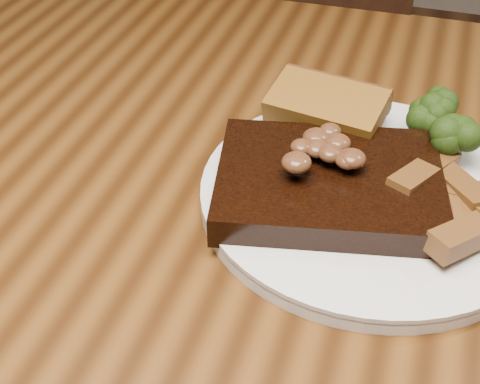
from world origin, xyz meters
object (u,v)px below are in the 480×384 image
object	(u,v)px
steak	(329,185)
garlic_bread	(325,123)
plate	(369,197)
potato_wedges	(444,201)
dining_table	(233,286)
chair_far	(276,115)

from	to	relation	value
steak	garlic_bread	xyz separation A→B (m)	(-0.02, 0.09, -0.00)
steak	plate	bearing A→B (deg)	17.66
steak	potato_wedges	xyz separation A→B (m)	(0.09, 0.01, -0.00)
dining_table	plate	distance (m)	0.15
plate	garlic_bread	distance (m)	0.10
plate	garlic_bread	bearing A→B (deg)	127.25
chair_far	garlic_bread	distance (m)	0.56
dining_table	plate	xyz separation A→B (m)	(0.11, 0.05, 0.10)
garlic_bread	steak	bearing A→B (deg)	-66.37
dining_table	chair_far	world-z (taller)	chair_far
chair_far	potato_wedges	bearing A→B (deg)	116.17
dining_table	steak	bearing A→B (deg)	21.60
potato_wedges	garlic_bread	bearing A→B (deg)	144.45
potato_wedges	plate	bearing A→B (deg)	171.47
plate	chair_far	bearing A→B (deg)	112.57
chair_far	potato_wedges	size ratio (longest dim) A/B	7.78
plate	steak	xyz separation A→B (m)	(-0.03, -0.02, 0.02)
steak	potato_wedges	world-z (taller)	steak
chair_far	steak	size ratio (longest dim) A/B	4.68
chair_far	garlic_bread	xyz separation A→B (m)	(0.16, -0.45, 0.30)
steak	potato_wedges	distance (m)	0.09
dining_table	garlic_bread	xyz separation A→B (m)	(0.05, 0.12, 0.12)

